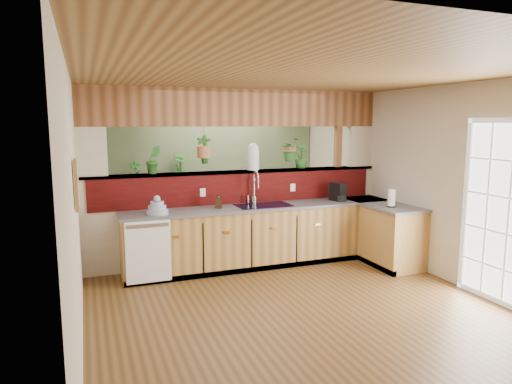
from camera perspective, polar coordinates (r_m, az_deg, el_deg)
name	(u,v)px	position (r m, az deg, el deg)	size (l,w,h in m)	color
ground	(274,288)	(6.00, 2.21, -11.89)	(4.60, 7.00, 0.01)	#533719
ceiling	(275,81)	(5.64, 2.36, 13.69)	(4.60, 7.00, 0.01)	brown
wall_back	(204,165)	(8.98, -6.47, 3.42)	(4.60, 0.02, 2.60)	beige
wall_left	(76,199)	(5.23, -21.58, -0.77)	(0.02, 7.00, 2.60)	beige
wall_right	(423,180)	(6.90, 20.16, 1.42)	(0.02, 7.00, 2.60)	beige
pass_through_partition	(241,183)	(6.95, -1.84, 1.08)	(4.60, 0.21, 2.60)	beige
pass_through_ledge	(239,172)	(6.92, -2.08, 2.54)	(4.60, 0.21, 0.04)	brown
header_beam	(239,108)	(6.89, -2.12, 10.46)	(4.60, 0.15, 0.55)	brown
sage_backwall	(205,165)	(8.96, -6.44, 3.41)	(4.55, 0.02, 2.55)	#5C6E4B
countertop	(302,233)	(6.96, 5.82, -5.18)	(4.14, 1.52, 0.90)	olive
dishwasher	(148,251)	(6.10, -13.30, -7.25)	(0.58, 0.03, 0.82)	white
navy_sink	(264,211)	(6.74, 0.98, -2.34)	(0.82, 0.50, 0.18)	black
french_door	(497,214)	(6.00, 27.93, -2.47)	(0.06, 1.02, 2.16)	white
framed_print	(77,185)	(4.41, -21.52, 0.88)	(0.04, 0.35, 0.45)	olive
faucet	(255,186)	(6.79, -0.13, 0.78)	(0.23, 0.23, 0.51)	#B7B7B2
dish_stack	(157,208)	(6.19, -12.24, -2.01)	(0.29, 0.29, 0.25)	#8E9AB7
soap_dispenser	(218,201)	(6.52, -4.71, -1.10)	(0.09, 0.10, 0.21)	#342013
coffee_maker	(338,192)	(7.22, 10.21, -0.06)	(0.15, 0.26, 0.28)	black
paper_towel	(391,198)	(6.86, 16.58, -0.77)	(0.13, 0.13, 0.27)	black
glass_jar	(253,157)	(6.97, -0.36, 4.45)	(0.18, 0.18, 0.41)	silver
ledge_plant_left	(153,160)	(6.61, -12.69, 3.98)	(0.22, 0.18, 0.40)	#23561E
ledge_plant_right	(301,157)	(7.30, 5.64, 4.40)	(0.20, 0.20, 0.36)	#23561E
hanging_plant_a	(204,140)	(6.73, -6.54, 6.46)	(0.27, 0.22, 0.55)	brown
hanging_plant_b	(290,140)	(7.20, 4.31, 6.56)	(0.40, 0.38, 0.47)	brown
shelving_console	(166,210)	(8.68, -11.13, -2.20)	(1.53, 0.41, 1.02)	black
shelf_plant_a	(135,172)	(8.51, -14.85, 2.41)	(0.23, 0.15, 0.43)	#23561E
shelf_plant_b	(180,168)	(8.63, -9.49, 2.97)	(0.30, 0.30, 0.53)	#23561E
floor_plant	(268,219)	(8.19, 1.48, -3.41)	(0.72, 0.62, 0.80)	#23561E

